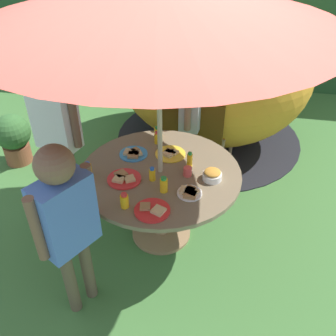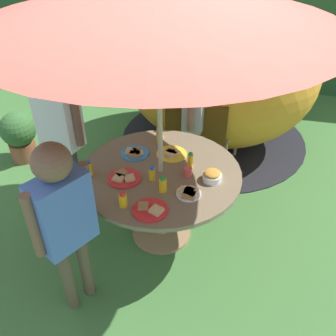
{
  "view_description": "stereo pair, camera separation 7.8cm",
  "coord_description": "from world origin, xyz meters",
  "px_view_note": "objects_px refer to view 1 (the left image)",
  "views": [
    {
      "loc": [
        0.49,
        -2.26,
        2.4
      ],
      "look_at": [
        0.07,
        -0.05,
        0.76
      ],
      "focal_mm": 39.47,
      "sensor_mm": 36.0,
      "label": 1
    },
    {
      "loc": [
        0.57,
        -2.24,
        2.4
      ],
      "look_at": [
        0.07,
        -0.05,
        0.76
      ],
      "focal_mm": 39.47,
      "sensor_mm": 36.0,
      "label": 2
    }
  ],
  "objects_px": {
    "plate_center_back": "(152,210)",
    "plate_far_left": "(190,192)",
    "potted_plant": "(13,137)",
    "juice_bottle_spot_b": "(157,138)",
    "wooden_chair": "(212,114)",
    "plate_mid_left": "(124,178)",
    "juice_bottle_far_right": "(152,174)",
    "child_in_white_shirt": "(55,119)",
    "juice_bottle_center_front": "(88,170)",
    "juice_bottle_back_edge": "(158,132)",
    "plate_near_left": "(133,153)",
    "dome_tent": "(212,71)",
    "cup_near": "(188,171)",
    "child_in_blue_shirt": "(66,215)",
    "plate_mid_right": "(170,154)",
    "juice_bottle_near_right": "(124,201)",
    "garden_table": "(161,184)",
    "snack_bowl": "(212,175)",
    "child_in_grey_shirt": "(193,102)",
    "juice_bottle_front_edge": "(190,160)"
  },
  "relations": [
    {
      "from": "plate_center_back",
      "to": "plate_far_left",
      "type": "height_order",
      "value": "same"
    },
    {
      "from": "potted_plant",
      "to": "juice_bottle_spot_b",
      "type": "xyz_separation_m",
      "value": [
        1.69,
        -0.4,
        0.42
      ]
    },
    {
      "from": "wooden_chair",
      "to": "plate_far_left",
      "type": "relative_size",
      "value": 5.28
    },
    {
      "from": "plate_mid_left",
      "to": "potted_plant",
      "type": "bearing_deg",
      "value": 148.38
    },
    {
      "from": "juice_bottle_far_right",
      "to": "child_in_white_shirt",
      "type": "bearing_deg",
      "value": 157.7
    },
    {
      "from": "juice_bottle_center_front",
      "to": "juice_bottle_back_edge",
      "type": "xyz_separation_m",
      "value": [
        0.39,
        0.66,
        -0.01
      ]
    },
    {
      "from": "plate_near_left",
      "to": "juice_bottle_center_front",
      "type": "bearing_deg",
      "value": -126.05
    },
    {
      "from": "dome_tent",
      "to": "cup_near",
      "type": "relative_size",
      "value": 34.71
    },
    {
      "from": "child_in_blue_shirt",
      "to": "plate_mid_right",
      "type": "bearing_deg",
      "value": 4.4
    },
    {
      "from": "child_in_blue_shirt",
      "to": "juice_bottle_spot_b",
      "type": "relative_size",
      "value": 12.0
    },
    {
      "from": "juice_bottle_near_right",
      "to": "plate_mid_right",
      "type": "bearing_deg",
      "value": 74.58
    },
    {
      "from": "garden_table",
      "to": "child_in_blue_shirt",
      "type": "height_order",
      "value": "child_in_blue_shirt"
    },
    {
      "from": "dome_tent",
      "to": "juice_bottle_center_front",
      "type": "height_order",
      "value": "dome_tent"
    },
    {
      "from": "potted_plant",
      "to": "child_in_blue_shirt",
      "type": "relative_size",
      "value": 0.43
    },
    {
      "from": "dome_tent",
      "to": "juice_bottle_back_edge",
      "type": "xyz_separation_m",
      "value": [
        -0.36,
        -1.24,
        -0.12
      ]
    },
    {
      "from": "snack_bowl",
      "to": "juice_bottle_back_edge",
      "type": "height_order",
      "value": "juice_bottle_back_edge"
    },
    {
      "from": "plate_center_back",
      "to": "juice_bottle_near_right",
      "type": "relative_size",
      "value": 2.11
    },
    {
      "from": "juice_bottle_back_edge",
      "to": "cup_near",
      "type": "xyz_separation_m",
      "value": [
        0.34,
        -0.51,
        -0.01
      ]
    },
    {
      "from": "child_in_white_shirt",
      "to": "cup_near",
      "type": "height_order",
      "value": "child_in_white_shirt"
    },
    {
      "from": "plate_center_back",
      "to": "plate_near_left",
      "type": "distance_m",
      "value": 0.71
    },
    {
      "from": "child_in_grey_shirt",
      "to": "juice_bottle_back_edge",
      "type": "xyz_separation_m",
      "value": [
        -0.25,
        -0.45,
        -0.1
      ]
    },
    {
      "from": "plate_near_left",
      "to": "child_in_white_shirt",
      "type": "bearing_deg",
      "value": 173.68
    },
    {
      "from": "child_in_grey_shirt",
      "to": "juice_bottle_near_right",
      "type": "height_order",
      "value": "child_in_grey_shirt"
    },
    {
      "from": "wooden_chair",
      "to": "juice_bottle_spot_b",
      "type": "height_order",
      "value": "wooden_chair"
    },
    {
      "from": "plate_center_back",
      "to": "dome_tent",
      "type": "bearing_deg",
      "value": 84.95
    },
    {
      "from": "snack_bowl",
      "to": "juice_bottle_far_right",
      "type": "bearing_deg",
      "value": -168.29
    },
    {
      "from": "snack_bowl",
      "to": "plate_center_back",
      "type": "bearing_deg",
      "value": -130.35
    },
    {
      "from": "child_in_white_shirt",
      "to": "child_in_blue_shirt",
      "type": "distance_m",
      "value": 1.16
    },
    {
      "from": "plate_mid_right",
      "to": "plate_mid_left",
      "type": "distance_m",
      "value": 0.49
    },
    {
      "from": "child_in_white_shirt",
      "to": "plate_center_back",
      "type": "relative_size",
      "value": 5.78
    },
    {
      "from": "plate_near_left",
      "to": "plate_center_back",
      "type": "bearing_deg",
      "value": -64.45
    },
    {
      "from": "child_in_blue_shirt",
      "to": "juice_bottle_spot_b",
      "type": "distance_m",
      "value": 1.21
    },
    {
      "from": "wooden_chair",
      "to": "child_in_blue_shirt",
      "type": "bearing_deg",
      "value": -96.43
    },
    {
      "from": "juice_bottle_near_right",
      "to": "juice_bottle_spot_b",
      "type": "relative_size",
      "value": 1.04
    },
    {
      "from": "dome_tent",
      "to": "juice_bottle_spot_b",
      "type": "relative_size",
      "value": 22.18
    },
    {
      "from": "garden_table",
      "to": "plate_mid_left",
      "type": "bearing_deg",
      "value": -147.93
    },
    {
      "from": "garden_table",
      "to": "plate_mid_left",
      "type": "relative_size",
      "value": 4.88
    },
    {
      "from": "snack_bowl",
      "to": "juice_bottle_center_front",
      "type": "distance_m",
      "value": 0.94
    },
    {
      "from": "snack_bowl",
      "to": "plate_near_left",
      "type": "xyz_separation_m",
      "value": [
        -0.67,
        0.21,
        -0.03
      ]
    },
    {
      "from": "plate_center_back",
      "to": "cup_near",
      "type": "xyz_separation_m",
      "value": [
        0.18,
        0.44,
        0.03
      ]
    },
    {
      "from": "juice_bottle_near_right",
      "to": "juice_bottle_front_edge",
      "type": "height_order",
      "value": "juice_bottle_front_edge"
    },
    {
      "from": "child_in_grey_shirt",
      "to": "plate_mid_right",
      "type": "height_order",
      "value": "child_in_grey_shirt"
    },
    {
      "from": "juice_bottle_front_edge",
      "to": "juice_bottle_back_edge",
      "type": "height_order",
      "value": "juice_bottle_front_edge"
    },
    {
      "from": "snack_bowl",
      "to": "juice_bottle_front_edge",
      "type": "bearing_deg",
      "value": 144.35
    },
    {
      "from": "child_in_white_shirt",
      "to": "juice_bottle_center_front",
      "type": "distance_m",
      "value": 0.63
    },
    {
      "from": "child_in_grey_shirt",
      "to": "snack_bowl",
      "type": "relative_size",
      "value": 8.99
    },
    {
      "from": "garden_table",
      "to": "juice_bottle_spot_b",
      "type": "bearing_deg",
      "value": 105.54
    },
    {
      "from": "plate_mid_right",
      "to": "potted_plant",
      "type": "bearing_deg",
      "value": 163.11
    },
    {
      "from": "plate_far_left",
      "to": "juice_bottle_spot_b",
      "type": "bearing_deg",
      "value": 120.65
    },
    {
      "from": "juice_bottle_far_right",
      "to": "juice_bottle_center_front",
      "type": "xyz_separation_m",
      "value": [
        -0.48,
        -0.05,
        0.01
      ]
    }
  ]
}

